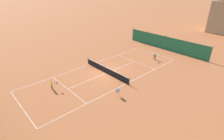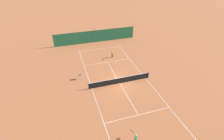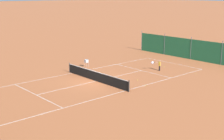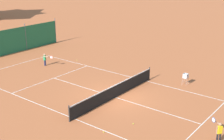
% 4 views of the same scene
% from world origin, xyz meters
% --- Properties ---
extents(ground_plane, '(600.00, 600.00, 0.00)m').
position_xyz_m(ground_plane, '(0.00, 0.00, 0.00)').
color(ground_plane, '#B25B33').
extents(court_line_markings, '(8.25, 23.85, 0.01)m').
position_xyz_m(court_line_markings, '(0.00, 0.00, 0.00)').
color(court_line_markings, white).
rests_on(court_line_markings, ground).
extents(tennis_net, '(9.18, 0.08, 1.06)m').
position_xyz_m(tennis_net, '(0.00, 0.00, 0.50)').
color(tennis_net, '#2D2D2D').
rests_on(tennis_net, ground).
extents(windscreen_fence_far, '(17.28, 0.08, 2.90)m').
position_xyz_m(windscreen_fence_far, '(-0.00, 15.50, 1.31)').
color(windscreen_fence_far, '#236B42').
rests_on(windscreen_fence_far, ground).
extents(player_near_baseline, '(0.80, 0.80, 1.15)m').
position_xyz_m(player_near_baseline, '(-1.29, -7.80, 0.68)').
color(player_near_baseline, black).
rests_on(player_near_baseline, ground).
extents(player_far_baseline, '(0.39, 1.00, 1.14)m').
position_xyz_m(player_far_baseline, '(1.80, 9.50, 0.67)').
color(player_far_baseline, '#23284C').
rests_on(player_far_baseline, ground).
extents(tennis_ball_near_corner, '(0.07, 0.07, 0.07)m').
position_xyz_m(tennis_ball_near_corner, '(-2.47, -3.19, 0.03)').
color(tennis_ball_near_corner, '#CCE033').
rests_on(tennis_ball_near_corner, ground).
extents(tennis_ball_by_net_left, '(0.07, 0.07, 0.07)m').
position_xyz_m(tennis_ball_by_net_left, '(4.76, 8.35, 0.03)').
color(tennis_ball_by_net_left, '#CCE033').
rests_on(tennis_ball_by_net_left, ground).
extents(tennis_ball_alley_left, '(0.07, 0.07, 0.07)m').
position_xyz_m(tennis_ball_alley_left, '(-4.83, -9.61, 0.03)').
color(tennis_ball_alley_left, '#CCE033').
rests_on(tennis_ball_alley_left, ground).
extents(tennis_ball_service_box, '(0.07, 0.07, 0.07)m').
position_xyz_m(tennis_ball_service_box, '(-4.27, -2.42, 0.03)').
color(tennis_ball_service_box, '#CCE033').
rests_on(tennis_ball_service_box, ground).
extents(tennis_ball_mid_court, '(0.07, 0.07, 0.07)m').
position_xyz_m(tennis_ball_mid_court, '(-0.48, -9.70, 0.03)').
color(tennis_ball_mid_court, '#CCE033').
rests_on(tennis_ball_mid_court, ground).
extents(ball_hopper, '(0.36, 0.36, 0.89)m').
position_xyz_m(ball_hopper, '(5.29, -2.81, 0.65)').
color(ball_hopper, '#B7B7BC').
rests_on(ball_hopper, ground).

